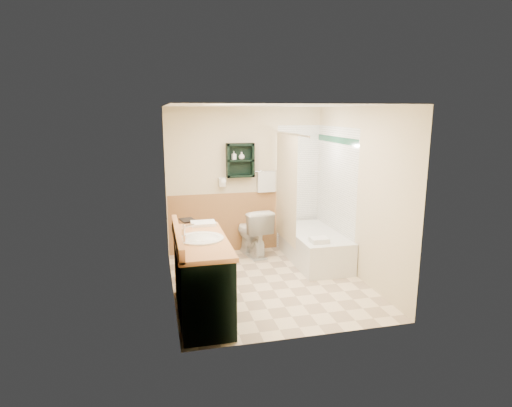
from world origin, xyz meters
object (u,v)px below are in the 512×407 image
object	(u,v)px
toilet	(253,232)
soap_bottle_a	(234,158)
hair_dryer	(222,182)
vanity_book	(181,213)
soap_bottle_b	(242,156)
wall_shelf	(240,160)
bathtub	(314,247)
vanity	(202,277)

from	to	relation	value
toilet	soap_bottle_a	size ratio (longest dim) A/B	5.91
hair_dryer	vanity_book	xyz separation A→B (m)	(-0.76, -1.34, -0.16)
hair_dryer	soap_bottle_b	bearing A→B (deg)	-5.33
wall_shelf	bathtub	bearing A→B (deg)	-36.30
hair_dryer	vanity_book	world-z (taller)	hair_dryer
bathtub	vanity_book	bearing A→B (deg)	-164.91
wall_shelf	hair_dryer	bearing A→B (deg)	175.24
toilet	vanity_book	world-z (taller)	vanity_book
wall_shelf	vanity_book	xyz separation A→B (m)	(-1.06, -1.32, -0.51)
hair_dryer	soap_bottle_a	bearing A→B (deg)	-8.79
wall_shelf	bathtub	distance (m)	1.82
vanity	hair_dryer	bearing A→B (deg)	74.61
wall_shelf	bathtub	size ratio (longest dim) A/B	0.37
vanity	soap_bottle_a	world-z (taller)	soap_bottle_a
bathtub	soap_bottle_b	distance (m)	1.86
vanity	vanity_book	xyz separation A→B (m)	(-0.17, 0.82, 0.58)
hair_dryer	toilet	bearing A→B (deg)	-27.50
vanity	vanity_book	distance (m)	1.02
wall_shelf	vanity_book	distance (m)	1.76
hair_dryer	vanity_book	bearing A→B (deg)	-119.56
vanity	soap_bottle_a	bearing A→B (deg)	69.69
bathtub	toilet	world-z (taller)	toilet
toilet	soap_bottle_b	bearing A→B (deg)	-68.25
bathtub	toilet	size ratio (longest dim) A/B	1.89
vanity	soap_bottle_a	xyz separation A→B (m)	(0.79, 2.13, 1.14)
vanity	soap_bottle_a	distance (m)	2.54
soap_bottle_a	soap_bottle_b	xyz separation A→B (m)	(0.13, 0.00, 0.02)
toilet	vanity_book	xyz separation A→B (m)	(-1.21, -1.10, 0.65)
vanity_book	vanity	bearing A→B (deg)	-91.75
wall_shelf	vanity	world-z (taller)	wall_shelf
soap_bottle_b	vanity_book	bearing A→B (deg)	-129.54
wall_shelf	soap_bottle_a	world-z (taller)	wall_shelf
bathtub	vanity_book	world-z (taller)	vanity_book
bathtub	toilet	distance (m)	1.04
vanity	soap_bottle_b	size ratio (longest dim) A/B	12.08
vanity_book	soap_bottle_b	size ratio (longest dim) A/B	2.00
vanity	toilet	world-z (taller)	vanity
wall_shelf	bathtub	xyz separation A→B (m)	(1.03, -0.75, -1.31)
soap_bottle_a	vanity_book	bearing A→B (deg)	-126.06
wall_shelf	soap_bottle_b	world-z (taller)	wall_shelf
bathtub	soap_bottle_a	size ratio (longest dim) A/B	11.17
toilet	bathtub	bearing A→B (deg)	137.38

